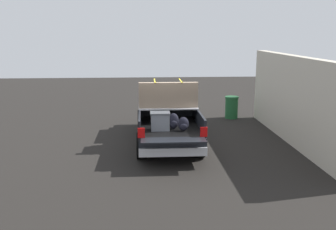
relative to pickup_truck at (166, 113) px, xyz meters
The scene contains 4 objects.
ground_plane 1.02m from the pickup_truck, behind, with size 40.00×40.00×0.00m, color black.
pickup_truck is the anchor object (origin of this frame).
building_facade 4.47m from the pickup_truck, 99.63° to the right, with size 8.43×0.36×3.00m, color beige.
trash_can 4.60m from the pickup_truck, 43.04° to the right, with size 0.60×0.60×0.98m.
Camera 1 is at (-13.23, 0.82, 3.80)m, focal length 41.91 mm.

